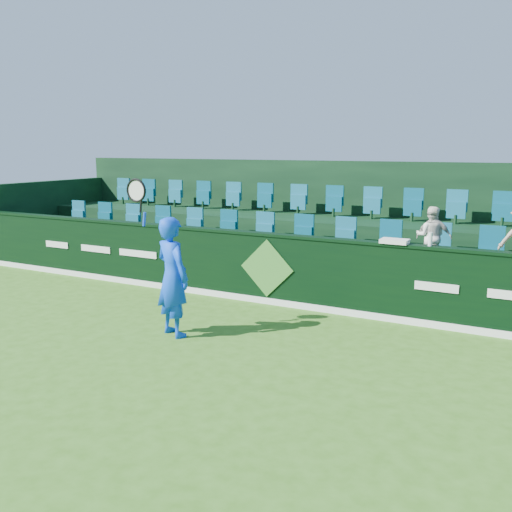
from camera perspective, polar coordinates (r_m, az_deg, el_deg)
The scene contains 12 objects.
ground at distance 7.81m, azimuth -12.34°, elevation -11.57°, with size 60.00×60.00×0.00m, color #356718.
sponsor_hoarding at distance 10.81m, azimuth 1.38°, elevation -1.25°, with size 16.00×0.25×1.35m.
stand_tier_front at distance 11.84m, azimuth 3.78°, elevation -1.55°, with size 16.00×2.00×0.80m, color black.
stand_tier_back at distance 13.51m, azimuth 7.14°, elevation 1.03°, with size 16.00×1.80×1.30m, color black.
stand_rear at distance 13.84m, azimuth 7.86°, elevation 3.62°, with size 16.00×4.10×2.60m.
seat_row_front at distance 12.07m, azimuth 4.61°, elevation 2.06°, with size 13.50×0.50×0.60m, color #166079.
seat_row_back at distance 13.66m, azimuth 7.69°, elevation 5.15°, with size 13.50×0.50×0.60m, color #166079.
tennis_player at distance 9.00m, azimuth -8.37°, elevation -1.99°, with size 1.19×0.67×2.49m.
spectator_left at distance 10.86m, azimuth 17.05°, elevation 1.92°, with size 0.53×0.41×1.08m, color white.
spectator_middle at distance 10.85m, azimuth 17.37°, elevation 1.81°, with size 0.62×0.26×1.05m, color beige.
towel at distance 9.86m, azimuth 13.69°, elevation 1.46°, with size 0.46×0.30×0.07m, color white.
drinks_bottle at distance 9.72m, azimuth 17.03°, elevation 1.62°, with size 0.07×0.07×0.22m, color white.
Camera 1 is at (4.77, -5.43, 2.95)m, focal length 40.00 mm.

